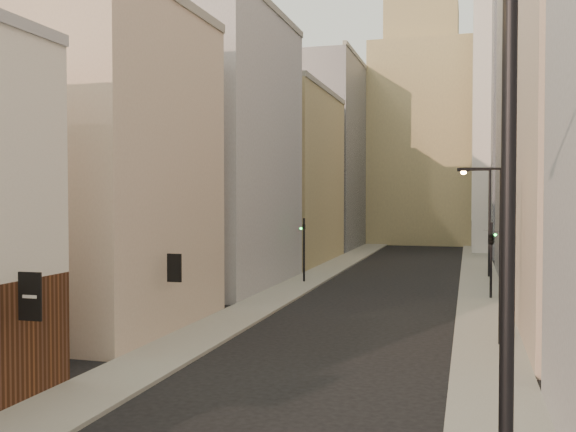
{
  "coord_description": "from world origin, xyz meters",
  "views": [
    {
      "loc": [
        5.62,
        -2.66,
        6.66
      ],
      "look_at": [
        -1.47,
        22.47,
        5.87
      ],
      "focal_mm": 40.0,
      "sensor_mm": 36.0,
      "label": 1
    }
  ],
  "objects_px": {
    "traffic_light_right": "(491,241)",
    "streetlamp_far": "(487,216)",
    "streetlamp_mid": "(497,245)",
    "clock_tower": "(422,121)",
    "white_tower": "(508,96)",
    "traffic_light_left": "(304,236)",
    "streetlamp_near": "(490,247)"
  },
  "relations": [
    {
      "from": "streetlamp_mid",
      "to": "streetlamp_far",
      "type": "xyz_separation_m",
      "value": [
        0.22,
        24.99,
        0.54
      ]
    },
    {
      "from": "white_tower",
      "to": "traffic_light_left",
      "type": "height_order",
      "value": "white_tower"
    },
    {
      "from": "white_tower",
      "to": "streetlamp_near",
      "type": "relative_size",
      "value": 4.04
    },
    {
      "from": "streetlamp_near",
      "to": "streetlamp_far",
      "type": "bearing_deg",
      "value": 84.98
    },
    {
      "from": "streetlamp_far",
      "to": "streetlamp_near",
      "type": "bearing_deg",
      "value": -81.85
    },
    {
      "from": "traffic_light_right",
      "to": "streetlamp_far",
      "type": "bearing_deg",
      "value": -114.94
    },
    {
      "from": "streetlamp_mid",
      "to": "traffic_light_right",
      "type": "height_order",
      "value": "streetlamp_mid"
    },
    {
      "from": "white_tower",
      "to": "streetlamp_mid",
      "type": "bearing_deg",
      "value": -93.55
    },
    {
      "from": "clock_tower",
      "to": "streetlamp_far",
      "type": "height_order",
      "value": "clock_tower"
    },
    {
      "from": "white_tower",
      "to": "traffic_light_left",
      "type": "bearing_deg",
      "value": -116.44
    },
    {
      "from": "clock_tower",
      "to": "streetlamp_far",
      "type": "distance_m",
      "value": 42.87
    },
    {
      "from": "traffic_light_left",
      "to": "traffic_light_right",
      "type": "relative_size",
      "value": 1.0
    },
    {
      "from": "streetlamp_near",
      "to": "streetlamp_mid",
      "type": "height_order",
      "value": "streetlamp_near"
    },
    {
      "from": "clock_tower",
      "to": "streetlamp_mid",
      "type": "relative_size",
      "value": 5.66
    },
    {
      "from": "clock_tower",
      "to": "streetlamp_mid",
      "type": "distance_m",
      "value": 66.95
    },
    {
      "from": "streetlamp_far",
      "to": "streetlamp_mid",
      "type": "bearing_deg",
      "value": -80.92
    },
    {
      "from": "clock_tower",
      "to": "streetlamp_near",
      "type": "bearing_deg",
      "value": -85.29
    },
    {
      "from": "white_tower",
      "to": "traffic_light_left",
      "type": "distance_m",
      "value": 39.96
    },
    {
      "from": "white_tower",
      "to": "traffic_light_right",
      "type": "height_order",
      "value": "white_tower"
    },
    {
      "from": "traffic_light_left",
      "to": "traffic_light_right",
      "type": "xyz_separation_m",
      "value": [
        13.54,
        -4.46,
        0.12
      ]
    },
    {
      "from": "clock_tower",
      "to": "streetlamp_mid",
      "type": "xyz_separation_m",
      "value": [
        7.82,
        -65.19,
        -13.11
      ]
    },
    {
      "from": "white_tower",
      "to": "traffic_light_right",
      "type": "distance_m",
      "value": 40.57
    },
    {
      "from": "streetlamp_near",
      "to": "streetlamp_mid",
      "type": "bearing_deg",
      "value": 83.76
    },
    {
      "from": "streetlamp_near",
      "to": "traffic_light_left",
      "type": "bearing_deg",
      "value": 104.97
    },
    {
      "from": "white_tower",
      "to": "traffic_light_right",
      "type": "bearing_deg",
      "value": -94.5
    },
    {
      "from": "white_tower",
      "to": "streetlamp_far",
      "type": "distance_m",
      "value": 29.63
    },
    {
      "from": "traffic_light_right",
      "to": "streetlamp_near",
      "type": "bearing_deg",
      "value": 63.13
    },
    {
      "from": "traffic_light_right",
      "to": "traffic_light_left",
      "type": "bearing_deg",
      "value": -43.18
    },
    {
      "from": "streetlamp_far",
      "to": "traffic_light_right",
      "type": "bearing_deg",
      "value": -80.42
    },
    {
      "from": "traffic_light_left",
      "to": "traffic_light_right",
      "type": "height_order",
      "value": "same"
    },
    {
      "from": "clock_tower",
      "to": "traffic_light_right",
      "type": "height_order",
      "value": "clock_tower"
    },
    {
      "from": "streetlamp_mid",
      "to": "streetlamp_far",
      "type": "distance_m",
      "value": 25.0
    }
  ]
}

